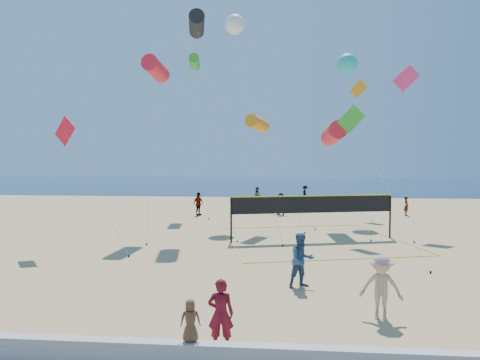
{
  "coord_description": "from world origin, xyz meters",
  "views": [
    {
      "loc": [
        0.19,
        -11.72,
        4.51
      ],
      "look_at": [
        -1.01,
        2.0,
        3.79
      ],
      "focal_mm": 32.0,
      "sensor_mm": 36.0,
      "label": 1
    }
  ],
  "objects": [
    {
      "name": "far_person_4",
      "position": [
        3.05,
        32.56,
        0.81
      ],
      "size": [
        0.8,
        1.15,
        1.62
      ],
      "primitive_type": "imported",
      "rotation": [
        0.0,
        0.0,
        1.37
      ],
      "color": "gray",
      "rests_on": "ground"
    },
    {
      "name": "volleyball_net",
      "position": [
        2.14,
        11.69,
        1.69
      ],
      "size": [
        11.14,
        11.03,
        2.47
      ],
      "rotation": [
        0.0,
        0.0,
        0.24
      ],
      "color": "black",
      "rests_on": "ground"
    },
    {
      "name": "far_person_1",
      "position": [
        0.46,
        21.93,
        0.86
      ],
      "size": [
        1.66,
        1.05,
        1.71
      ],
      "primitive_type": "imported",
      "rotation": [
        0.0,
        0.0,
        -0.37
      ],
      "color": "gray",
      "rests_on": "ground"
    },
    {
      "name": "far_person_3",
      "position": [
        -1.67,
        28.52,
        0.86
      ],
      "size": [
        0.88,
        0.71,
        1.72
      ],
      "primitive_type": "imported",
      "rotation": [
        0.0,
        0.0,
        0.07
      ],
      "color": "gray",
      "rests_on": "ground"
    },
    {
      "name": "kite_9",
      "position": [
        6.74,
        23.63,
        9.37
      ],
      "size": [
        1.41,
        5.37,
        10.83
      ],
      "rotation": [
        0.0,
        0.0,
        -0.15
      ],
      "color": "orange",
      "rests_on": "ground"
    },
    {
      "name": "ground",
      "position": [
        0.0,
        0.0,
        0.0
      ],
      "size": [
        120.0,
        120.0,
        0.0
      ],
      "primitive_type": "plane",
      "color": "tan",
      "rests_on": "ground"
    },
    {
      "name": "far_person_0",
      "position": [
        -5.96,
        21.1,
        0.9
      ],
      "size": [
        0.94,
        1.12,
        1.79
      ],
      "primitive_type": "imported",
      "rotation": [
        0.0,
        0.0,
        0.99
      ],
      "color": "gray",
      "rests_on": "ground"
    },
    {
      "name": "bystander_b",
      "position": [
        3.09,
        0.32,
        0.9
      ],
      "size": [
        1.3,
        0.95,
        1.8
      ],
      "primitive_type": "imported",
      "rotation": [
        0.0,
        0.0,
        -0.27
      ],
      "color": "tan",
      "rests_on": "ground"
    },
    {
      "name": "woman",
      "position": [
        -1.12,
        -1.95,
        0.84
      ],
      "size": [
        0.63,
        0.43,
        1.69
      ],
      "primitive_type": "imported",
      "rotation": [
        0.0,
        0.0,
        3.19
      ],
      "color": "maroon",
      "rests_on": "ground"
    },
    {
      "name": "kite_7",
      "position": [
        5.38,
        21.43,
        11.56
      ],
      "size": [
        3.72,
        7.29,
        12.34
      ],
      "rotation": [
        0.0,
        0.0,
        0.12
      ],
      "color": "#22C2BE",
      "rests_on": "ground"
    },
    {
      "name": "kite_0",
      "position": [
        -7.14,
        13.75,
        9.85
      ],
      "size": [
        1.25,
        5.46,
        10.51
      ],
      "rotation": [
        0.0,
        0.0,
        -0.06
      ],
      "color": "red",
      "rests_on": "ground"
    },
    {
      "name": "kite_10",
      "position": [
        3.74,
        15.98,
        6.04
      ],
      "size": [
        2.23,
        5.83,
        6.79
      ],
      "rotation": [
        0.0,
        0.0,
        0.09
      ],
      "color": "red",
      "rests_on": "ground"
    },
    {
      "name": "ocean",
      "position": [
        0.0,
        62.0,
        0.01
      ],
      "size": [
        140.0,
        50.0,
        0.03
      ],
      "primitive_type": "cube",
      "color": "#10254D",
      "rests_on": "ground"
    },
    {
      "name": "kite_3",
      "position": [
        -10.19,
        8.75,
        5.52
      ],
      "size": [
        4.65,
        2.33,
        6.6
      ],
      "rotation": [
        0.0,
        0.0,
        -0.26
      ],
      "color": "red",
      "rests_on": "ground"
    },
    {
      "name": "kite_6",
      "position": [
        -3.05,
        20.74,
        14.5
      ],
      "size": [
        5.79,
        8.04,
        15.24
      ],
      "rotation": [
        0.0,
        0.0,
        0.2
      ],
      "color": "white",
      "rests_on": "ground"
    },
    {
      "name": "kite_1",
      "position": [
        -4.91,
        15.26,
        12.9
      ],
      "size": [
        3.73,
        5.83,
        13.54
      ],
      "rotation": [
        0.0,
        0.0,
        0.19
      ],
      "color": "black",
      "rests_on": "ground"
    },
    {
      "name": "seawall",
      "position": [
        0.0,
        -3.0,
        0.3
      ],
      "size": [
        32.0,
        0.3,
        0.6
      ],
      "primitive_type": "cube",
      "color": "silver",
      "rests_on": "ground"
    },
    {
      "name": "kite_2",
      "position": [
        -1.09,
        15.42,
        6.66
      ],
      "size": [
        2.36,
        6.71,
        7.21
      ],
      "rotation": [
        0.0,
        0.0,
        -0.39
      ],
      "color": "orange",
      "rests_on": "ground"
    },
    {
      "name": "far_person_2",
      "position": [
        10.21,
        22.38,
        0.74
      ],
      "size": [
        0.37,
        0.55,
        1.47
      ],
      "primitive_type": "imported",
      "rotation": [
        0.0,
        0.0,
        1.61
      ],
      "color": "gray",
      "rests_on": "ground"
    },
    {
      "name": "kite_8",
      "position": [
        -6.62,
        23.26,
        12.33
      ],
      "size": [
        2.4,
        5.4,
        12.89
      ],
      "rotation": [
        0.0,
        0.0,
        0.14
      ],
      "color": "green",
      "rests_on": "ground"
    },
    {
      "name": "toddler",
      "position": [
        -1.64,
        -2.93,
        1.05
      ],
      "size": [
        0.49,
        0.36,
        0.9
      ],
      "primitive_type": "imported",
      "rotation": [
        0.0,
        0.0,
        3.32
      ],
      "color": "brown",
      "rests_on": "seawall"
    },
    {
      "name": "kite_4",
      "position": [
        4.45,
        12.59,
        6.32
      ],
      "size": [
        2.58,
        8.21,
        7.51
      ],
      "rotation": [
        0.0,
        0.0,
        -0.33
      ],
      "color": "green",
      "rests_on": "ground"
    },
    {
      "name": "bystander_a",
      "position": [
        1.05,
        3.1,
        0.95
      ],
      "size": [
        1.13,
        1.03,
        1.89
      ],
      "primitive_type": "imported",
      "rotation": [
        0.0,
        0.0,
        0.42
      ],
      "color": "navy",
      "rests_on": "ground"
    },
    {
      "name": "kite_5",
      "position": [
        8.25,
        16.18,
        9.02
      ],
      "size": [
        1.77,
        5.24,
        10.38
      ],
      "rotation": [
        0.0,
        0.0,
        0.19
      ],
      "color": "#F93571",
      "rests_on": "ground"
    }
  ]
}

